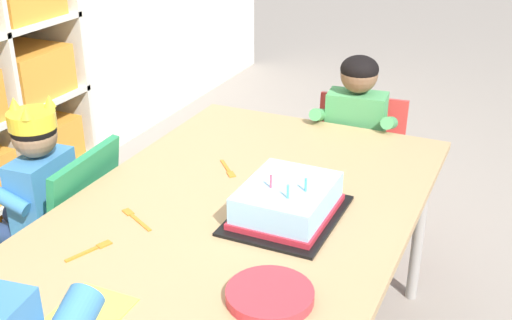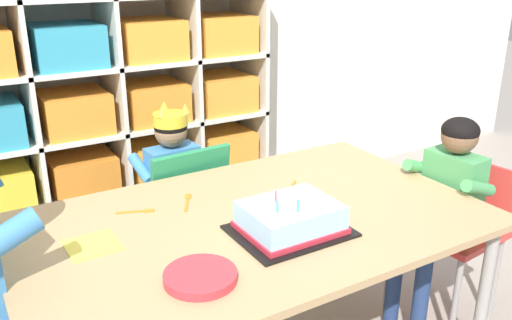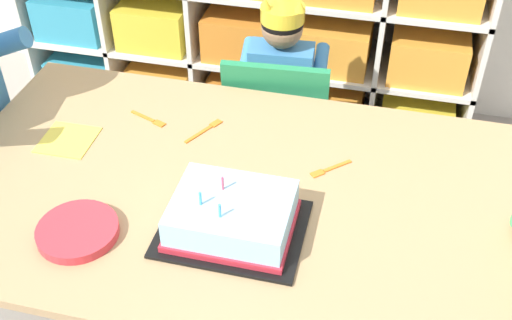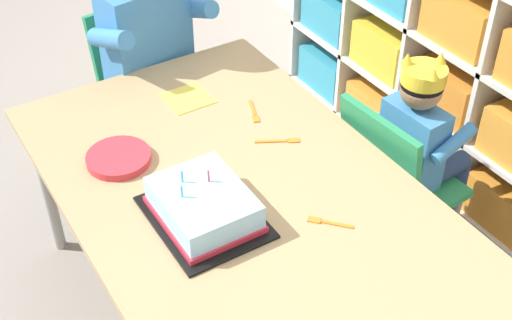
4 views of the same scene
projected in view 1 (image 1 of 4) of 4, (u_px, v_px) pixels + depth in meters
activity_table at (232, 229)px, 1.71m from camera, size 1.47×0.90×0.61m
classroom_chair_blue at (68, 233)px, 2.00m from camera, size 0.38×0.34×0.68m
child_with_crown at (33, 194)px, 1.99m from camera, size 0.31×0.31×0.83m
classroom_chair_guest_side at (355, 162)px, 2.45m from camera, size 0.37×0.40×0.64m
guest_at_table_side at (352, 140)px, 2.31m from camera, size 0.31×0.31×0.84m
birthday_cake_on_tray at (287, 203)px, 1.66m from camera, size 0.34×0.26×0.13m
paper_plate_stack at (270, 295)px, 1.35m from camera, size 0.19×0.19×0.02m
paper_napkin_square at (91, 310)px, 1.32m from camera, size 0.15×0.15×0.00m
fork_beside_plate_stack at (228, 170)px, 1.93m from camera, size 0.10×0.09×0.00m
fork_near_child_seat at (92, 250)px, 1.53m from camera, size 0.12×0.06×0.00m
fork_at_table_front_edge at (135, 218)px, 1.67m from camera, size 0.08×0.13×0.00m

